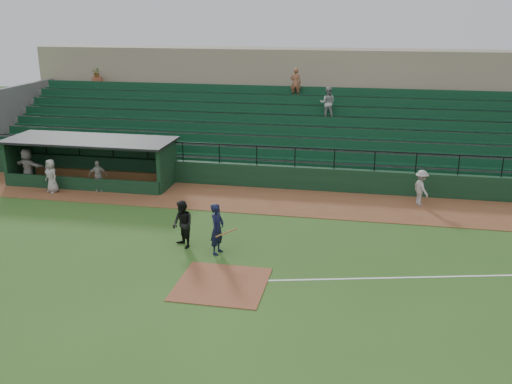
# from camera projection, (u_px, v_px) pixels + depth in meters

# --- Properties ---
(ground) EXTENTS (90.00, 90.00, 0.00)m
(ground) POSITION_uv_depth(u_px,v_px,m) (229.00, 272.00, 20.06)
(ground) COLOR #2B511A
(ground) RESTS_ON ground
(warning_track) EXTENTS (40.00, 4.00, 0.03)m
(warning_track) POSITION_uv_depth(u_px,v_px,m) (268.00, 201.00, 27.52)
(warning_track) COLOR brown
(warning_track) RESTS_ON ground
(home_plate_dirt) EXTENTS (3.00, 3.00, 0.03)m
(home_plate_dirt) POSITION_uv_depth(u_px,v_px,m) (221.00, 284.00, 19.12)
(home_plate_dirt) COLOR brown
(home_plate_dirt) RESTS_ON ground
(foul_line) EXTENTS (17.49, 4.44, 0.01)m
(foul_line) POSITION_uv_depth(u_px,v_px,m) (460.00, 276.00, 19.69)
(foul_line) COLOR white
(foul_line) RESTS_ON ground
(stadium_structure) EXTENTS (38.00, 13.08, 6.40)m
(stadium_structure) POSITION_uv_depth(u_px,v_px,m) (292.00, 122.00, 34.72)
(stadium_structure) COLOR black
(stadium_structure) RESTS_ON ground
(dugout) EXTENTS (8.90, 3.20, 2.42)m
(dugout) POSITION_uv_depth(u_px,v_px,m) (95.00, 157.00, 30.39)
(dugout) COLOR black
(dugout) RESTS_ON ground
(batter_at_plate) EXTENTS (1.10, 0.80, 1.99)m
(batter_at_plate) POSITION_uv_depth(u_px,v_px,m) (217.00, 229.00, 21.29)
(batter_at_plate) COLOR black
(batter_at_plate) RESTS_ON ground
(umpire) EXTENTS (1.15, 1.15, 1.88)m
(umpire) POSITION_uv_depth(u_px,v_px,m) (183.00, 224.00, 21.88)
(umpire) COLOR black
(umpire) RESTS_ON ground
(runner) EXTENTS (1.03, 1.26, 1.70)m
(runner) POSITION_uv_depth(u_px,v_px,m) (421.00, 188.00, 26.64)
(runner) COLOR #A39D98
(runner) RESTS_ON warning_track
(dugout_player_a) EXTENTS (1.02, 0.72, 1.60)m
(dugout_player_a) POSITION_uv_depth(u_px,v_px,m) (98.00, 176.00, 28.71)
(dugout_player_a) COLOR gray
(dugout_player_a) RESTS_ON warning_track
(dugout_player_b) EXTENTS (0.99, 0.87, 1.71)m
(dugout_player_b) POSITION_uv_depth(u_px,v_px,m) (51.00, 176.00, 28.54)
(dugout_player_b) COLOR #A29D98
(dugout_player_b) RESTS_ON warning_track
(dugout_player_c) EXTENTS (1.92, 1.01, 1.97)m
(dugout_player_c) POSITION_uv_depth(u_px,v_px,m) (28.00, 167.00, 29.68)
(dugout_player_c) COLOR gray
(dugout_player_c) RESTS_ON warning_track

